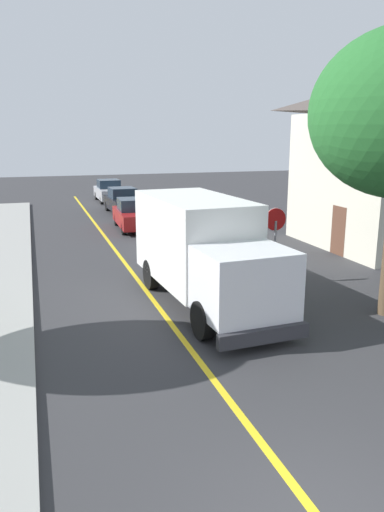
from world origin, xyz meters
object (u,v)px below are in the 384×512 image
(parked_car_mid, at_px, (134,215))
(parked_car_far, at_px, (123,201))
(parked_car_furthest, at_px, (109,191))
(box_truck, at_px, (203,247))
(stop_sign, at_px, (275,231))
(parked_car_near, at_px, (174,233))

(parked_car_mid, bearing_deg, parked_car_far, 85.79)
(parked_car_far, distance_m, parked_car_furthest, 6.20)
(parked_car_far, relative_size, parked_car_furthest, 1.01)
(box_truck, distance_m, parked_car_far, 18.63)
(parked_car_furthest, bearing_deg, parked_car_far, -90.35)
(box_truck, bearing_deg, stop_sign, 22.28)
(parked_car_near, xyz_separation_m, stop_sign, (1.93, -5.98, 1.06))
(box_truck, distance_m, parked_car_mid, 12.83)
(box_truck, height_order, parked_car_near, box_truck)
(parked_car_far, height_order, parked_car_furthest, same)
(parked_car_mid, height_order, parked_car_far, same)
(parked_car_near, xyz_separation_m, parked_car_mid, (-0.68, 5.55, 0.00))
(box_truck, relative_size, parked_car_near, 1.64)
(box_truck, xyz_separation_m, parked_car_furthest, (0.92, 24.79, -0.97))
(parked_car_near, relative_size, parked_car_far, 1.00)
(box_truck, bearing_deg, parked_car_near, 81.08)
(box_truck, relative_size, stop_sign, 2.76)
(parked_car_near, distance_m, stop_sign, 6.37)
(parked_car_furthest, bearing_deg, box_truck, -92.12)
(parked_car_near, height_order, parked_car_far, same)
(box_truck, height_order, stop_sign, box_truck)
(stop_sign, bearing_deg, box_truck, -157.72)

